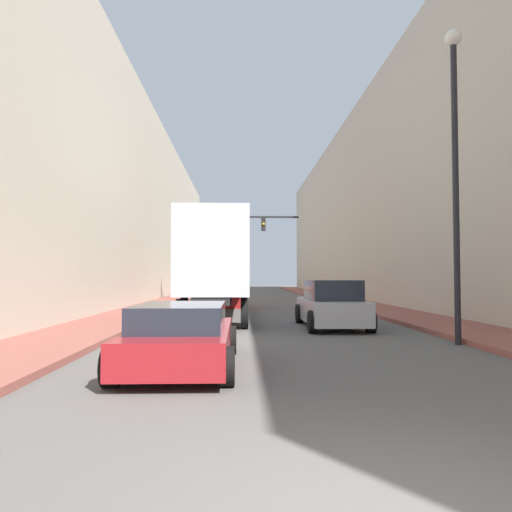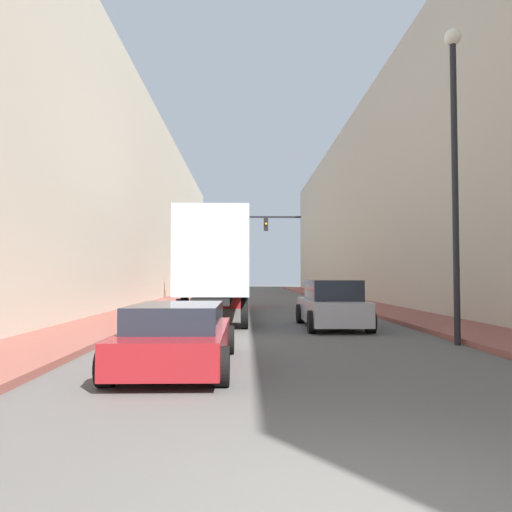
{
  "view_description": "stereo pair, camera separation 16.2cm",
  "coord_description": "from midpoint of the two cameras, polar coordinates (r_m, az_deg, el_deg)",
  "views": [
    {
      "loc": [
        -1.14,
        -3.48,
        1.75
      ],
      "look_at": [
        -0.62,
        13.04,
        2.43
      ],
      "focal_mm": 35.0,
      "sensor_mm": 36.0,
      "label": 1
    },
    {
      "loc": [
        -0.98,
        -3.48,
        1.75
      ],
      "look_at": [
        -0.62,
        13.04,
        2.43
      ],
      "focal_mm": 35.0,
      "sensor_mm": 36.0,
      "label": 2
    }
  ],
  "objects": [
    {
      "name": "sidewalk_right",
      "position": [
        34.24,
        10.53,
        -5.11
      ],
      "size": [
        2.62,
        80.0,
        0.15
      ],
      "color": "brown",
      "rests_on": "ground"
    },
    {
      "name": "sidewalk_left",
      "position": [
        33.87,
        -9.5,
        -5.15
      ],
      "size": [
        2.62,
        80.0,
        0.15
      ],
      "color": "brown",
      "rests_on": "ground"
    },
    {
      "name": "building_right",
      "position": [
        35.73,
        17.27,
        6.38
      ],
      "size": [
        6.0,
        80.0,
        14.21
      ],
      "color": "#BCB29E",
      "rests_on": "ground"
    },
    {
      "name": "building_left",
      "position": [
        35.07,
        -16.45,
        6.0
      ],
      "size": [
        6.0,
        80.0,
        13.56
      ],
      "color": "#BCB29E",
      "rests_on": "ground"
    },
    {
      "name": "semi_truck",
      "position": [
        22.61,
        -3.81,
        -1.02
      ],
      "size": [
        2.45,
        14.46,
        4.05
      ],
      "color": "#B2B7C1",
      "rests_on": "ground"
    },
    {
      "name": "sedan_car",
      "position": [
        9.81,
        -8.42,
        -9.07
      ],
      "size": [
        2.08,
        4.63,
        1.23
      ],
      "color": "maroon",
      "rests_on": "ground"
    },
    {
      "name": "suv_car",
      "position": [
        17.33,
        8.92,
        -5.58
      ],
      "size": [
        2.06,
        4.7,
        1.62
      ],
      "color": "#B7B7BC",
      "rests_on": "ground"
    },
    {
      "name": "traffic_signal_gantry",
      "position": [
        34.53,
        -3.81,
        1.95
      ],
      "size": [
        7.45,
        0.35,
        6.17
      ],
      "color": "black",
      "rests_on": "ground"
    },
    {
      "name": "street_lamp",
      "position": [
        14.22,
        22.04,
        11.63
      ],
      "size": [
        0.44,
        0.44,
        8.23
      ],
      "color": "black",
      "rests_on": "ground"
    }
  ]
}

